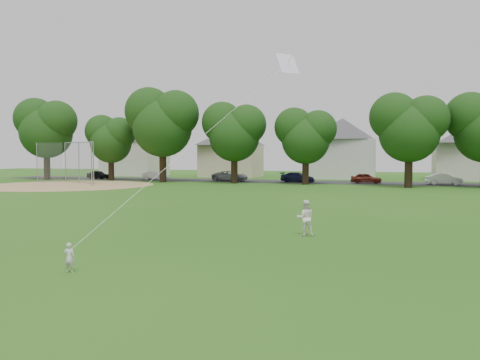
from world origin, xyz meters
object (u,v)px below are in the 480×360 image
(toddler, at_px, (69,258))
(kite, at_px, (201,138))
(older_boy, at_px, (305,218))
(baseball_backstop, at_px, (75,163))

(toddler, relative_size, kite, 0.07)
(toddler, bearing_deg, older_boy, -135.26)
(kite, distance_m, baseball_backstop, 40.54)
(toddler, bearing_deg, baseball_backstop, -65.08)
(older_boy, height_order, baseball_backstop, baseball_backstop)
(kite, xyz_separation_m, baseball_backstop, (-27.65, 29.62, -1.42))
(toddler, xyz_separation_m, older_boy, (4.99, 7.65, 0.29))
(toddler, xyz_separation_m, kite, (2.03, 4.25, 3.32))
(kite, height_order, baseball_backstop, kite)
(kite, bearing_deg, baseball_backstop, 133.03)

